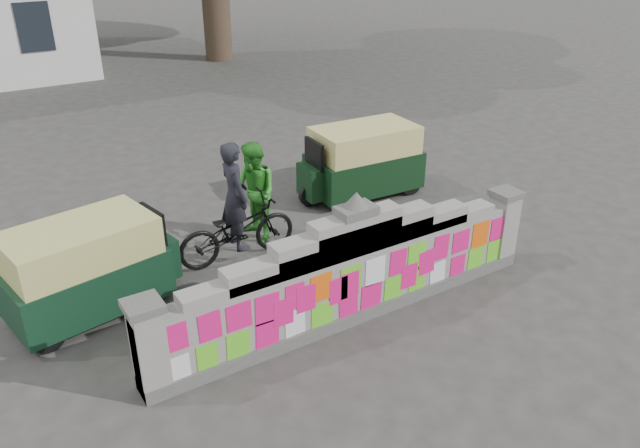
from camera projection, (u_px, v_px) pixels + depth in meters
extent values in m
plane|color=#383533|center=(353.00, 317.00, 9.24)|extent=(100.00, 100.00, 0.00)
cube|color=#4C4C49|center=(353.00, 311.00, 9.19)|extent=(6.40, 0.42, 0.20)
cube|color=gray|center=(354.00, 282.00, 8.97)|extent=(6.40, 0.32, 1.00)
cube|color=gray|center=(355.00, 247.00, 8.72)|extent=(5.20, 0.32, 0.14)
cube|color=gray|center=(355.00, 243.00, 8.69)|extent=(4.00, 0.32, 0.28)
cube|color=gray|center=(355.00, 238.00, 8.65)|extent=(2.60, 0.32, 0.44)
cube|color=gray|center=(355.00, 233.00, 8.62)|extent=(1.40, 0.32, 0.58)
cube|color=#4C4C49|center=(356.00, 210.00, 8.46)|extent=(0.55, 0.36, 0.12)
cone|color=#4C4C49|center=(356.00, 200.00, 8.39)|extent=(0.36, 0.36, 0.22)
cube|color=gray|center=(150.00, 352.00, 7.51)|extent=(0.36, 0.40, 1.24)
cube|color=#4C4C49|center=(143.00, 306.00, 7.21)|extent=(0.44, 0.44, 0.10)
cube|color=gray|center=(501.00, 230.00, 10.42)|extent=(0.36, 0.40, 1.24)
cube|color=#4C4C49|center=(507.00, 194.00, 10.12)|extent=(0.44, 0.44, 0.10)
imported|color=black|center=(237.00, 230.00, 10.56)|extent=(2.12, 0.81, 1.10)
imported|color=black|center=(236.00, 210.00, 10.39)|extent=(0.47, 0.70, 1.87)
imported|color=green|center=(254.00, 193.00, 11.06)|extent=(0.75, 0.93, 1.83)
cube|color=#10311D|center=(87.00, 282.00, 9.13)|extent=(2.40, 1.58, 0.74)
cube|color=#C5C469|center=(80.00, 244.00, 8.85)|extent=(2.21, 1.50, 0.55)
cube|color=#10311D|center=(157.00, 256.00, 9.84)|extent=(0.57, 0.72, 0.65)
cube|color=black|center=(153.00, 225.00, 9.59)|extent=(0.19, 0.65, 0.55)
cylinder|color=black|center=(164.00, 269.00, 10.02)|extent=(0.47, 0.19, 0.46)
cylinder|color=black|center=(48.00, 337.00, 8.42)|extent=(0.47, 0.19, 0.46)
cylinder|color=black|center=(20.00, 306.00, 9.08)|extent=(0.47, 0.19, 0.46)
cube|color=black|center=(364.00, 171.00, 13.09)|extent=(2.35, 1.37, 0.76)
cube|color=#D3C570|center=(365.00, 140.00, 12.79)|extent=(2.16, 1.32, 0.57)
cube|color=black|center=(314.00, 181.00, 12.57)|extent=(0.52, 0.69, 0.67)
cube|color=black|center=(314.00, 154.00, 12.32)|extent=(0.12, 0.67, 0.57)
cylinder|color=black|center=(310.00, 195.00, 12.66)|extent=(0.48, 0.14, 0.48)
cylinder|color=black|center=(383.00, 168.00, 14.00)|extent=(0.48, 0.14, 0.48)
cylinder|color=black|center=(411.00, 184.00, 13.18)|extent=(0.48, 0.14, 0.48)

